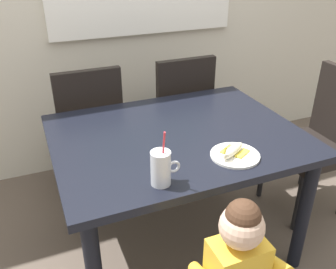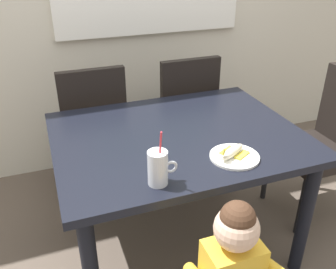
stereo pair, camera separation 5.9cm
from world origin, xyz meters
name	(u,v)px [view 1 (the left image)]	position (x,y,z in m)	size (l,w,h in m)	color
ground_plane	(176,241)	(0.00, 0.00, 0.00)	(24.00, 24.00, 0.00)	brown
dining_table	(177,150)	(0.00, 0.00, 0.65)	(1.28, 0.99, 0.76)	black
dining_chair_left	(89,125)	(-0.34, 0.71, 0.54)	(0.44, 0.45, 0.96)	black
dining_chair_right	(179,110)	(0.32, 0.70, 0.54)	(0.44, 0.45, 0.96)	black
dining_chair_far	(321,134)	(1.02, 0.00, 0.54)	(0.44, 0.44, 0.96)	black
toddler_standing	(237,266)	(-0.05, -0.70, 0.53)	(0.33, 0.24, 0.84)	#3F4760
milk_cup	(161,170)	(-0.24, -0.38, 0.82)	(0.13, 0.08, 0.25)	silver
snack_plate	(235,155)	(0.16, -0.31, 0.76)	(0.23, 0.23, 0.01)	white
peeled_banana	(233,151)	(0.15, -0.31, 0.79)	(0.18, 0.14, 0.07)	#F4EAC6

